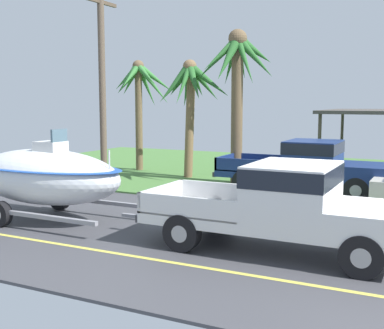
# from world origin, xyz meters

# --- Properties ---
(pickup_truck_towing) EXTENTS (5.74, 2.11, 1.88)m
(pickup_truck_towing) POSITION_xyz_m (-1.23, -0.14, 1.04)
(pickup_truck_towing) COLOR silver
(pickup_truck_towing) RESTS_ON ground
(boat_on_trailer) EXTENTS (5.99, 2.43, 2.43)m
(boat_on_trailer) POSITION_xyz_m (-7.89, -0.14, 1.17)
(boat_on_trailer) COLOR gray
(boat_on_trailer) RESTS_ON ground
(parked_pickup_background) EXTENTS (5.87, 1.97, 1.83)m
(parked_pickup_background) POSITION_xyz_m (-2.40, 6.69, 1.02)
(parked_pickup_background) COLOR navy
(parked_pickup_background) RESTS_ON ground
(palm_tree_near_left) EXTENTS (3.00, 3.21, 4.81)m
(palm_tree_near_left) POSITION_xyz_m (-7.69, 8.08, 3.59)
(palm_tree_near_left) COLOR brown
(palm_tree_near_left) RESTS_ON ground
(palm_tree_mid) EXTENTS (2.71, 2.82, 4.95)m
(palm_tree_mid) POSITION_xyz_m (-10.72, 9.02, 3.75)
(palm_tree_mid) COLOR brown
(palm_tree_mid) RESTS_ON ground
(palm_tree_far_left) EXTENTS (3.24, 2.78, 5.79)m
(palm_tree_far_left) POSITION_xyz_m (-5.48, 7.56, 4.17)
(palm_tree_far_left) COLOR brown
(palm_tree_far_left) RESTS_ON ground
(utility_pole) EXTENTS (0.24, 1.80, 7.19)m
(utility_pole) POSITION_xyz_m (-9.49, 4.64, 3.75)
(utility_pole) COLOR brown
(utility_pole) RESTS_ON ground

